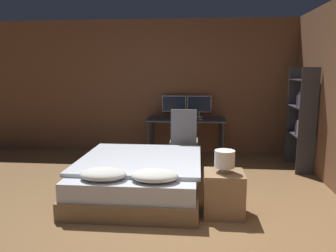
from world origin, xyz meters
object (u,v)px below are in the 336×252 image
desk (186,123)px  monitor_right (199,105)px  bookshelf (303,115)px  nightstand (224,194)px  office_chair (184,144)px  keyboard (186,120)px  bedside_lamp (225,159)px  computer_mouse (201,120)px  monitor_left (174,105)px  bed (139,177)px

desk → monitor_right: 0.48m
desk → bookshelf: size_ratio=0.87×
nightstand → office_chair: office_chair is taller
desk → keyboard: bearing=-90.0°
bedside_lamp → computer_mouse: bearing=96.3°
desk → computer_mouse: bearing=-40.0°
monitor_right → keyboard: (-0.25, -0.47, -0.24)m
monitor_right → keyboard: bearing=-118.2°
monitor_right → bookshelf: bookshelf is taller
desk → monitor_left: bearing=136.8°
keyboard → computer_mouse: size_ratio=5.41×
keyboard → computer_mouse: (0.28, 0.00, 0.01)m
monitor_right → office_chair: size_ratio=0.46×
monitor_left → office_chair: monitor_left is taller
bed → office_chair: (0.55, 1.27, 0.18)m
desk → bookshelf: 2.12m
monitor_right → keyboard: size_ratio=1.27×
computer_mouse → bookshelf: size_ratio=0.04×
bedside_lamp → monitor_right: (-0.29, 2.86, 0.32)m
bed → keyboard: bearing=73.2°
nightstand → keyboard: (-0.54, 2.39, 0.51)m
keyboard → computer_mouse: bearing=0.0°
monitor_left → keyboard: size_ratio=1.27×
desk → monitor_right: (0.25, 0.24, 0.33)m
bed → bedside_lamp: size_ratio=7.25×
desk → computer_mouse: (0.28, -0.23, 0.11)m
bed → desk: 2.20m
bedside_lamp → bed: bearing=154.0°
bedside_lamp → office_chair: (-0.55, 1.80, -0.25)m
desk → bookshelf: bearing=-19.5°
office_chair → bed: bearing=-113.6°
keyboard → computer_mouse: computer_mouse is taller
computer_mouse → bookshelf: (1.70, -0.47, 0.18)m
nightstand → bookshelf: (1.44, 1.92, 0.70)m
keyboard → bookshelf: size_ratio=0.22×
keyboard → office_chair: bearing=-90.2°
nightstand → monitor_right: (-0.29, 2.86, 0.74)m
desk → nightstand: bearing=-78.3°
computer_mouse → desk: bearing=140.0°
office_chair → bookshelf: bearing=3.3°
computer_mouse → bedside_lamp: bearing=-83.7°
desk → monitor_left: 0.48m
bedside_lamp → desk: 2.68m
bed → nightstand: size_ratio=3.67×
bedside_lamp → monitor_right: size_ratio=0.55×
bed → office_chair: office_chair is taller
bed → monitor_left: (0.30, 2.32, 0.75)m
nightstand → bedside_lamp: bearing=0.0°
bed → bookshelf: (2.54, 1.38, 0.71)m
bedside_lamp → keyboard: bearing=102.9°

